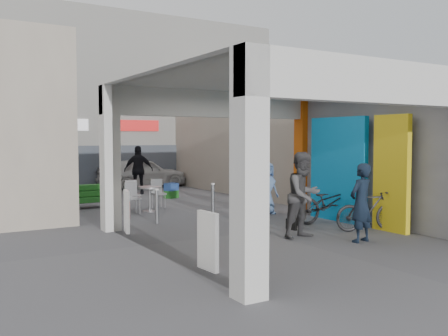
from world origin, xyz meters
TOP-DOWN VIEW (x-y plane):
  - ground at (0.00, 0.00)m, footprint 90.00×90.00m
  - arcade_canopy at (0.54, -0.82)m, footprint 6.40×6.45m
  - far_building at (-0.00, 13.99)m, footprint 18.00×4.08m
  - plaza_bldg_left at (-4.50, 7.50)m, footprint 2.00×9.00m
  - plaza_bldg_right at (4.50, 7.50)m, footprint 2.00×9.00m
  - bollard_left at (-1.65, 2.36)m, footprint 0.09×0.09m
  - bollard_center at (0.10, 2.44)m, footprint 0.09×0.09m
  - bollard_right at (1.49, 2.37)m, footprint 0.09×0.09m
  - advert_board_near at (-2.75, -2.38)m, footprint 0.13×0.55m
  - advert_board_far at (-2.75, 1.59)m, footprint 0.21×0.55m
  - cafe_set at (-1.11, 4.71)m, footprint 1.52×1.23m
  - produce_stand at (-2.31, 6.18)m, footprint 1.11×0.60m
  - crate_stack at (1.01, 7.16)m, footprint 0.55×0.50m
  - border_collie at (0.91, -0.26)m, footprint 0.26×0.50m
  - man_with_dog at (1.19, -2.08)m, footprint 0.68×0.51m
  - man_back_turned at (0.43, -1.08)m, footprint 1.00×0.82m
  - man_elderly at (1.78, 2.19)m, footprint 0.78×0.54m
  - man_crates at (0.45, 9.00)m, footprint 1.22×0.88m
  - bicycle_front at (2.30, 0.08)m, footprint 2.12×0.96m
  - bicycle_rear at (2.30, -1.28)m, footprint 1.75×1.00m
  - white_van at (1.54, 11.39)m, footprint 4.03×1.81m

SIDE VIEW (x-z plane):
  - ground at x=0.00m, z-range 0.00..0.00m
  - border_collie at x=0.91m, z-range -0.07..0.62m
  - crate_stack at x=1.01m, z-range 0.00..0.56m
  - produce_stand at x=-2.31m, z-range -0.08..0.66m
  - cafe_set at x=-1.11m, z-range -0.13..0.78m
  - bollard_left at x=-1.65m, z-range 0.00..0.90m
  - bollard_right at x=1.49m, z-range 0.00..0.93m
  - bollard_center at x=0.10m, z-range 0.00..0.95m
  - advert_board_near at x=-2.75m, z-range 0.01..1.01m
  - advert_board_far at x=-2.75m, z-range 0.01..1.01m
  - bicycle_rear at x=2.30m, z-range 0.00..1.02m
  - bicycle_front at x=2.30m, z-range 0.00..1.07m
  - white_van at x=1.54m, z-range 0.00..1.35m
  - man_elderly at x=1.78m, z-range 0.00..1.54m
  - man_with_dog at x=1.19m, z-range 0.00..1.70m
  - man_crates at x=0.45m, z-range 0.00..1.93m
  - man_back_turned at x=0.43m, z-range 0.00..1.93m
  - arcade_canopy at x=0.54m, z-range -0.90..5.50m
  - plaza_bldg_left at x=-4.50m, z-range 0.00..5.00m
  - plaza_bldg_right at x=4.50m, z-range 0.00..5.00m
  - far_building at x=0.00m, z-range -0.01..7.99m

